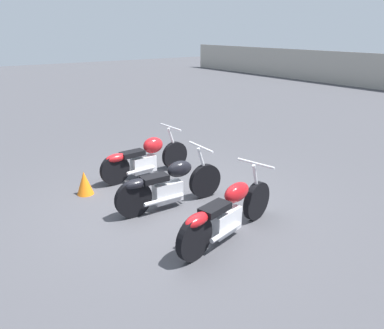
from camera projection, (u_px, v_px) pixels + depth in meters
ground_plane at (173, 204)px, 6.62m from camera, size 60.00×60.00×0.00m
motorcycle_slot_0 at (145, 158)px, 7.71m from camera, size 0.73×2.06×0.98m
motorcycle_slot_1 at (169, 185)px, 6.37m from camera, size 0.72×2.05×1.00m
motorcycle_slot_2 at (227, 213)px, 5.39m from camera, size 0.77×2.12×1.00m
traffic_cone_near at (85, 183)px, 6.93m from camera, size 0.31×0.31×0.45m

